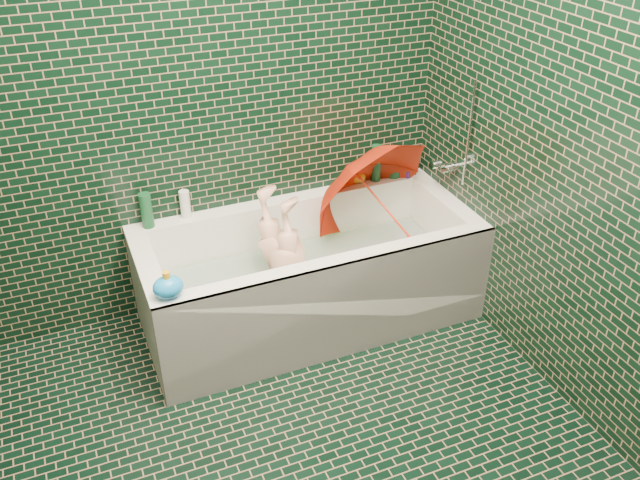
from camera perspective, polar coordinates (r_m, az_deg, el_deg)
name	(u,v)px	position (r m, az deg, el deg)	size (l,w,h in m)	color
wall_back	(187,79)	(3.28, -11.16, 13.16)	(2.80, 2.80, 0.00)	black
wall_right	(628,149)	(2.73, 24.49, 6.98)	(2.80, 2.80, 0.00)	black
bathtub	(310,285)	(3.53, -0.83, -3.79)	(1.70, 0.75, 0.55)	white
bath_mat	(309,292)	(3.58, -0.93, -4.36)	(1.35, 0.47, 0.01)	green
water	(309,269)	(3.49, -0.95, -2.46)	(1.48, 0.53, 0.00)	silver
faucet	(454,160)	(3.59, 11.24, 6.62)	(0.18, 0.19, 0.55)	silver
child	(289,274)	(3.45, -2.66, -2.84)	(0.34, 0.22, 0.93)	#E6AA90
umbrella	(384,206)	(3.58, 5.38, 2.85)	(0.69, 0.69, 0.60)	red
soap_bottle_a	(402,174)	(3.91, 6.94, 5.52)	(0.10, 0.10, 0.27)	white
soap_bottle_b	(412,177)	(3.89, 7.78, 5.31)	(0.08, 0.08, 0.18)	#492079
soap_bottle_c	(401,178)	(3.87, 6.80, 5.23)	(0.14, 0.14, 0.18)	#144826
bottle_right_tall	(376,163)	(3.78, 4.74, 6.48)	(0.06, 0.06, 0.21)	#144826
bottle_right_pump	(411,163)	(3.86, 7.68, 6.42)	(0.05, 0.05, 0.16)	silver
bottle_left_tall	(146,210)	(3.43, -14.41, 2.42)	(0.06, 0.06, 0.18)	#144826
bottle_left_short	(185,204)	(3.48, -11.29, 2.98)	(0.05, 0.05, 0.15)	white
rubber_duck	(359,176)	(3.77, 3.30, 5.41)	(0.12, 0.10, 0.09)	#EFA618
bath_toy	(168,287)	(2.91, -12.67, -3.87)	(0.14, 0.12, 0.13)	#1A8DED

